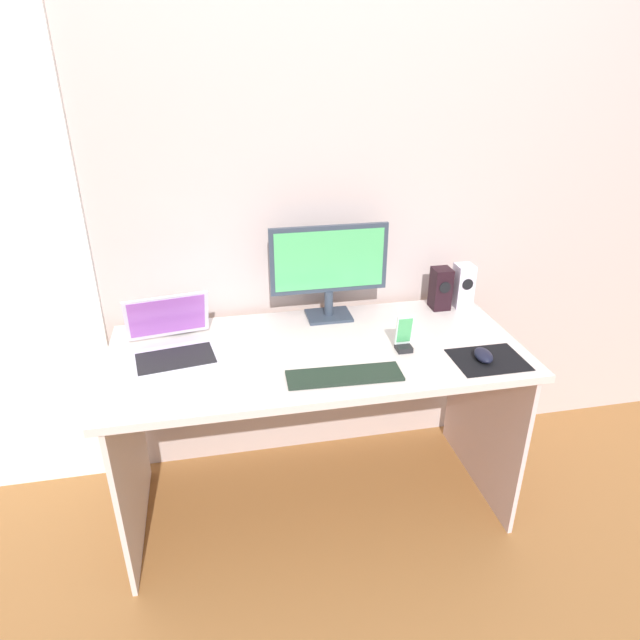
% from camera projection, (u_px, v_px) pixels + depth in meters
% --- Properties ---
extents(ground_plane, '(8.00, 8.00, 0.00)m').
position_uv_depth(ground_plane, '(317.00, 500.00, 2.35)').
color(ground_plane, '#956132').
extents(wall_back, '(6.00, 0.04, 2.50)m').
position_uv_depth(wall_back, '(297.00, 186.00, 2.16)').
color(wall_back, '#BCA9A3').
rests_on(wall_back, ground_plane).
extents(desk, '(1.51, 0.69, 0.74)m').
position_uv_depth(desk, '(317.00, 383.00, 2.10)').
color(desk, beige).
rests_on(desk, ground_plane).
extents(monitor, '(0.47, 0.14, 0.39)m').
position_uv_depth(monitor, '(329.00, 267.00, 2.18)').
color(monitor, '#2F3948').
rests_on(monitor, desk).
extents(speaker_right, '(0.07, 0.08, 0.19)m').
position_uv_depth(speaker_right, '(463.00, 286.00, 2.34)').
color(speaker_right, silver).
rests_on(speaker_right, desk).
extents(speaker_near_monitor, '(0.08, 0.09, 0.18)m').
position_uv_depth(speaker_near_monitor, '(441.00, 288.00, 2.32)').
color(speaker_near_monitor, black).
rests_on(speaker_near_monitor, desk).
extents(laptop, '(0.34, 0.34, 0.21)m').
position_uv_depth(laptop, '(173.00, 344.00, 1.97)').
color(laptop, silver).
rests_on(laptop, desk).
extents(fishbowl, '(0.15, 0.15, 0.15)m').
position_uv_depth(fishbowl, '(179.00, 313.00, 2.15)').
color(fishbowl, silver).
rests_on(fishbowl, desk).
extents(keyboard_external, '(0.39, 0.13, 0.01)m').
position_uv_depth(keyboard_external, '(344.00, 376.00, 1.85)').
color(keyboard_external, black).
rests_on(keyboard_external, desk).
extents(mousepad, '(0.25, 0.20, 0.00)m').
position_uv_depth(mousepad, '(488.00, 360.00, 1.96)').
color(mousepad, black).
rests_on(mousepad, desk).
extents(mouse, '(0.07, 0.11, 0.04)m').
position_uv_depth(mouse, '(483.00, 355.00, 1.95)').
color(mouse, black).
rests_on(mouse, mousepad).
extents(phone_in_dock, '(0.06, 0.05, 0.14)m').
position_uv_depth(phone_in_dock, '(404.00, 338.00, 2.00)').
color(phone_in_dock, black).
rests_on(phone_in_dock, desk).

